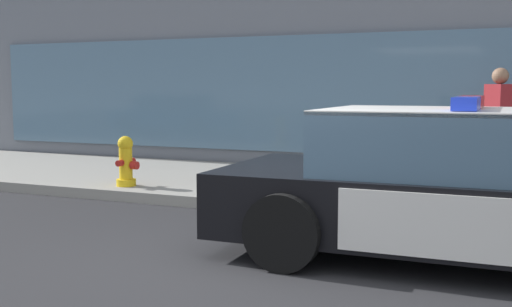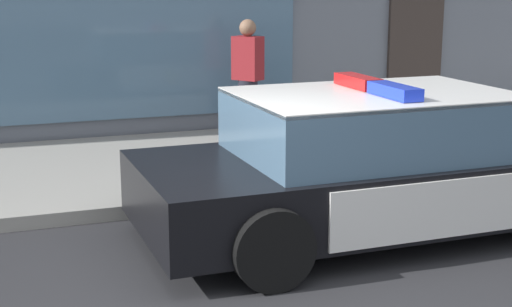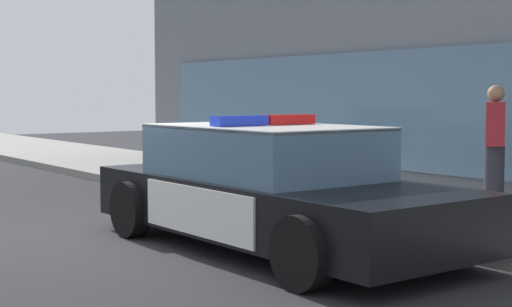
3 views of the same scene
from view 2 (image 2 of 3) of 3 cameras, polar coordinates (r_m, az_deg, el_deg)
name	(u,v)px [view 2 (image 2 of 3)]	position (r m, az deg, el deg)	size (l,w,h in m)	color
ground	(224,298)	(6.00, -2.41, -10.80)	(48.00, 48.00, 0.00)	#262628
sidewalk	(129,170)	(9.67, -9.52, -1.20)	(48.00, 3.60, 0.15)	gray
police_cruiser	(385,163)	(7.42, 9.68, -0.74)	(4.91, 2.20, 1.49)	black
pedestrian_on_sidewalk	(248,79)	(10.93, -0.62, 5.63)	(0.45, 0.48, 1.71)	#23232D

